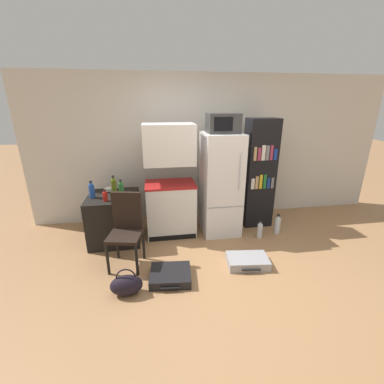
% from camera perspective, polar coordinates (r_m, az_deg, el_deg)
% --- Properties ---
extents(ground_plane, '(24.00, 24.00, 0.00)m').
position_cam_1_polar(ground_plane, '(3.37, 9.03, -18.41)').
color(ground_plane, '#A3754C').
extents(wall_back, '(6.40, 0.10, 2.52)m').
position_cam_1_polar(wall_back, '(4.72, 4.73, 9.63)').
color(wall_back, beige).
rests_on(wall_back, ground_plane).
extents(side_table, '(0.74, 0.74, 0.73)m').
position_cam_1_polar(side_table, '(4.15, -16.79, -5.51)').
color(side_table, black).
rests_on(side_table, ground_plane).
extents(kitchen_hutch, '(0.78, 0.56, 1.76)m').
position_cam_1_polar(kitchen_hutch, '(4.04, -4.89, 1.43)').
color(kitchen_hutch, white).
rests_on(kitchen_hutch, ground_plane).
extents(refrigerator, '(0.58, 0.67, 1.61)m').
position_cam_1_polar(refrigerator, '(4.13, 6.39, 1.70)').
color(refrigerator, white).
rests_on(refrigerator, ground_plane).
extents(microwave, '(0.47, 0.36, 0.28)m').
position_cam_1_polar(microwave, '(3.95, 6.91, 14.95)').
color(microwave, '#333333').
rests_on(microwave, refrigerator).
extents(bookshelf, '(0.48, 0.36, 1.82)m').
position_cam_1_polar(bookshelf, '(4.47, 14.65, 3.91)').
color(bookshelf, black).
rests_on(bookshelf, ground_plane).
extents(bottle_ketchup_red, '(0.07, 0.07, 0.17)m').
position_cam_1_polar(bottle_ketchup_red, '(3.81, -18.74, -0.90)').
color(bottle_ketchup_red, '#AD1914').
rests_on(bottle_ketchup_red, side_table).
extents(bottle_olive_oil, '(0.08, 0.08, 0.29)m').
position_cam_1_polar(bottle_olive_oil, '(4.03, -16.96, 1.16)').
color(bottle_olive_oil, '#566619').
rests_on(bottle_olive_oil, side_table).
extents(bottle_blue_soda, '(0.08, 0.08, 0.25)m').
position_cam_1_polar(bottle_blue_soda, '(4.00, -21.39, 0.27)').
color(bottle_blue_soda, '#1E47A3').
rests_on(bottle_blue_soda, side_table).
extents(bottle_green_tall, '(0.07, 0.07, 0.28)m').
position_cam_1_polar(bottle_green_tall, '(3.85, -15.42, 0.40)').
color(bottle_green_tall, '#1E6028').
rests_on(bottle_green_tall, side_table).
extents(bowl, '(0.15, 0.15, 0.04)m').
position_cam_1_polar(bowl, '(4.27, -17.85, 0.62)').
color(bowl, silver).
rests_on(bowl, side_table).
extents(chair, '(0.47, 0.48, 0.97)m').
position_cam_1_polar(chair, '(3.43, -14.41, -6.96)').
color(chair, black).
rests_on(chair, ground_plane).
extents(suitcase_large_flat, '(0.53, 0.49, 0.11)m').
position_cam_1_polar(suitcase_large_flat, '(3.29, -4.81, -17.97)').
color(suitcase_large_flat, black).
rests_on(suitcase_large_flat, ground_plane).
extents(suitcase_small_flat, '(0.57, 0.42, 0.12)m').
position_cam_1_polar(suitcase_small_flat, '(3.59, 12.24, -14.78)').
color(suitcase_small_flat, '#99999E').
rests_on(suitcase_small_flat, ground_plane).
extents(handbag, '(0.36, 0.20, 0.33)m').
position_cam_1_polar(handbag, '(3.12, -14.36, -19.38)').
color(handbag, black).
rests_on(handbag, ground_plane).
extents(water_bottle_front, '(0.09, 0.09, 0.33)m').
position_cam_1_polar(water_bottle_front, '(4.47, 18.46, -7.02)').
color(water_bottle_front, silver).
rests_on(water_bottle_front, ground_plane).
extents(water_bottle_middle, '(0.08, 0.08, 0.29)m').
position_cam_1_polar(water_bottle_middle, '(4.27, 14.83, -8.23)').
color(water_bottle_middle, silver).
rests_on(water_bottle_middle, ground_plane).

